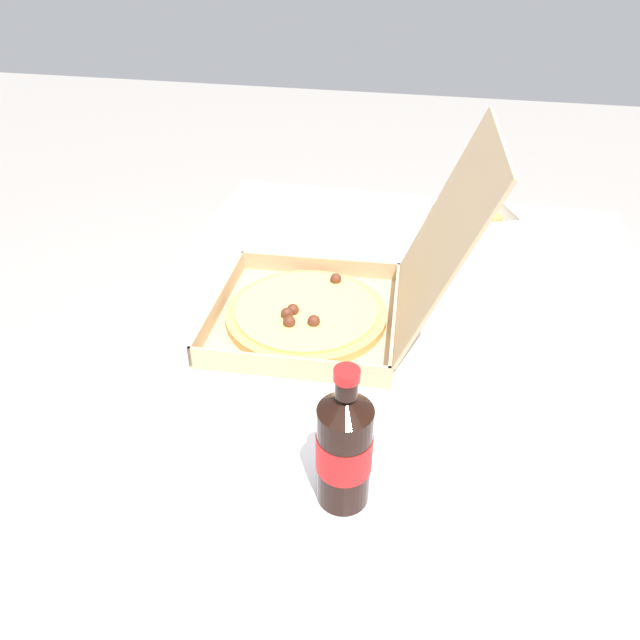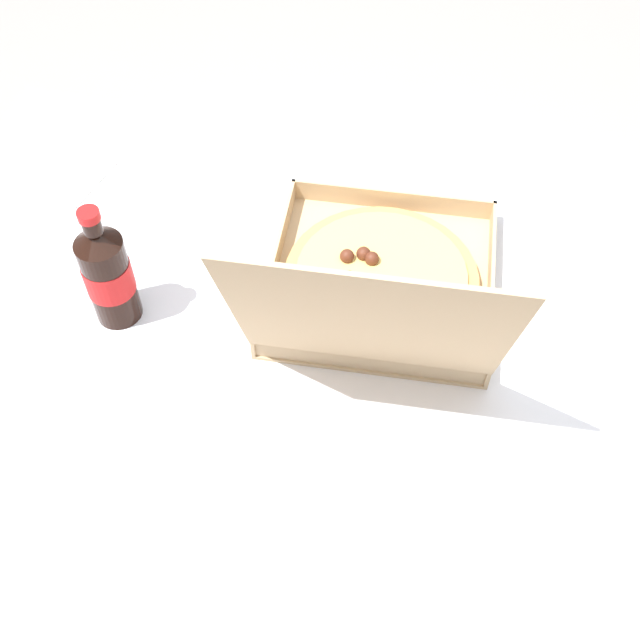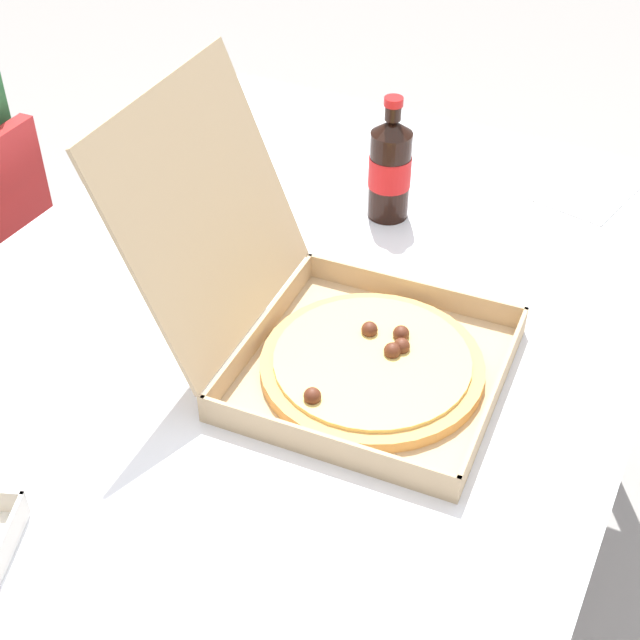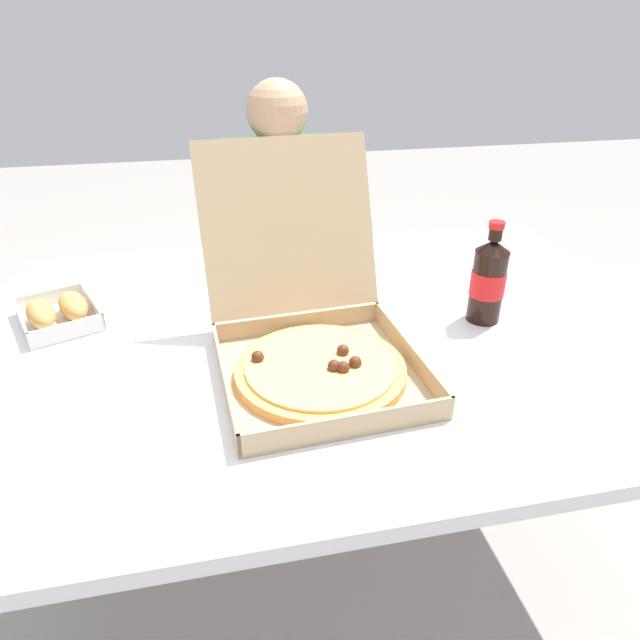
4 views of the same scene
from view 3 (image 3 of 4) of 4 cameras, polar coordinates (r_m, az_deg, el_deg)
The scene contains 5 objects.
ground_plane at distance 1.89m, azimuth -1.64°, elevation -17.00°, with size 10.00×10.00×0.00m, color gray.
dining_table at distance 1.39m, azimuth -2.13°, elevation -1.69°, with size 1.48×1.06×0.72m.
pizza_box_open at distance 1.23m, azimuth 1.51°, elevation -1.20°, with size 0.39×0.51×0.38m.
cola_bottle at distance 1.54m, azimuth 4.54°, elevation 9.76°, with size 0.07×0.07×0.22m.
paper_menu at distance 1.74m, azimuth 16.91°, elevation 8.12°, with size 0.21×0.15×0.00m, color white.
Camera 3 is at (-0.92, -0.52, 1.57)m, focal length 49.59 mm.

